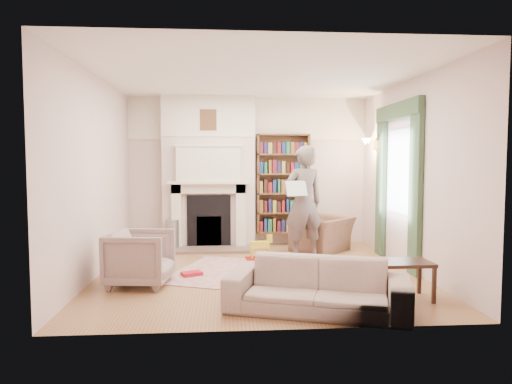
{
  "coord_description": "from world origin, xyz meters",
  "views": [
    {
      "loc": [
        -0.49,
        -6.48,
        1.62
      ],
      "look_at": [
        0.0,
        0.25,
        1.15
      ],
      "focal_mm": 32.0,
      "sensor_mm": 36.0,
      "label": 1
    }
  ],
  "objects": [
    {
      "name": "wall_back",
      "position": [
        0.0,
        2.25,
        1.4
      ],
      "size": [
        4.5,
        0.0,
        4.5
      ],
      "primitive_type": "plane",
      "rotation": [
        1.57,
        0.0,
        0.0
      ],
      "color": "beige",
      "rests_on": "floor"
    },
    {
      "name": "wall_front",
      "position": [
        0.0,
        -2.25,
        1.4
      ],
      "size": [
        4.5,
        0.0,
        4.5
      ],
      "primitive_type": "plane",
      "rotation": [
        -1.57,
        0.0,
        0.0
      ],
      "color": "beige",
      "rests_on": "floor"
    },
    {
      "name": "curtain_right",
      "position": [
        2.2,
        1.1,
        1.2
      ],
      "size": [
        0.07,
        0.32,
        2.4
      ],
      "primitive_type": "cube",
      "color": "#2A422C",
      "rests_on": "floor"
    },
    {
      "name": "comic_annuals",
      "position": [
        0.27,
        -0.34,
        0.02
      ],
      "size": [
        0.81,
        0.6,
        0.02
      ],
      "color": "red",
      "rests_on": "rug"
    },
    {
      "name": "man_reading",
      "position": [
        0.82,
        0.83,
        0.93
      ],
      "size": [
        0.78,
        0.63,
        1.86
      ],
      "primitive_type": "imported",
      "rotation": [
        0.0,
        0.0,
        3.45
      ],
      "color": "#584B46",
      "rests_on": "floor"
    },
    {
      "name": "curtain_left",
      "position": [
        2.2,
        -0.3,
        1.2
      ],
      "size": [
        0.07,
        0.32,
        2.4
      ],
      "primitive_type": "cube",
      "color": "#2A422C",
      "rests_on": "floor"
    },
    {
      "name": "game_box_lid",
      "position": [
        -0.93,
        -0.15,
        0.04
      ],
      "size": [
        0.33,
        0.28,
        0.05
      ],
      "primitive_type": "cube",
      "rotation": [
        0.0,
        0.0,
        0.43
      ],
      "color": "red",
      "rests_on": "rug"
    },
    {
      "name": "wall_left",
      "position": [
        -2.25,
        0.0,
        1.4
      ],
      "size": [
        0.0,
        4.5,
        4.5
      ],
      "primitive_type": "plane",
      "rotation": [
        1.57,
        0.0,
        1.57
      ],
      "color": "beige",
      "rests_on": "floor"
    },
    {
      "name": "rug",
      "position": [
        0.0,
        -0.11,
        0.01
      ],
      "size": [
        2.82,
        2.49,
        0.01
      ],
      "primitive_type": "cube",
      "rotation": [
        0.0,
        0.0,
        -0.35
      ],
      "color": "#C7B396",
      "rests_on": "floor"
    },
    {
      "name": "coffee_table",
      "position": [
        1.57,
        -1.38,
        0.23
      ],
      "size": [
        0.7,
        0.45,
        0.45
      ],
      "primitive_type": null,
      "rotation": [
        0.0,
        0.0,
        0.0
      ],
      "color": "black",
      "rests_on": "floor"
    },
    {
      "name": "paraffin_heater",
      "position": [
        -1.4,
        1.79,
        0.28
      ],
      "size": [
        0.31,
        0.31,
        0.55
      ],
      "primitive_type": "cylinder",
      "rotation": [
        0.0,
        0.0,
        -0.39
      ],
      "color": "#95969B",
      "rests_on": "floor"
    },
    {
      "name": "bookcase",
      "position": [
        0.65,
        2.12,
        1.18
      ],
      "size": [
        1.0,
        0.24,
        1.85
      ],
      "primitive_type": "cube",
      "color": "brown",
      "rests_on": "floor"
    },
    {
      "name": "rocking_horse",
      "position": [
        0.11,
        0.82,
        0.2
      ],
      "size": [
        0.48,
        0.23,
        0.41
      ],
      "primitive_type": null,
      "rotation": [
        0.0,
        0.0,
        0.1
      ],
      "color": "gold",
      "rests_on": "rug"
    },
    {
      "name": "pelmet",
      "position": [
        2.19,
        0.4,
        2.38
      ],
      "size": [
        0.09,
        1.7,
        0.24
      ],
      "primitive_type": "cube",
      "color": "#2A422C",
      "rests_on": "wall_right"
    },
    {
      "name": "armchair_reading",
      "position": [
        1.27,
        1.43,
        0.31
      ],
      "size": [
        1.27,
        1.26,
        0.62
      ],
      "primitive_type": "imported",
      "rotation": [
        0.0,
        0.0,
        3.9
      ],
      "color": "brown",
      "rests_on": "floor"
    },
    {
      "name": "board_game",
      "position": [
        -0.22,
        -0.37,
        0.03
      ],
      "size": [
        0.44,
        0.44,
        0.03
      ],
      "primitive_type": "cube",
      "rotation": [
        0.0,
        0.0,
        0.44
      ],
      "color": "#C0CA47",
      "rests_on": "rug"
    },
    {
      "name": "armchair_left",
      "position": [
        -1.56,
        -0.56,
        0.36
      ],
      "size": [
        0.87,
        0.85,
        0.71
      ],
      "primitive_type": "imported",
      "rotation": [
        0.0,
        0.0,
        1.45
      ],
      "color": "#AEA490",
      "rests_on": "floor"
    },
    {
      "name": "ceiling",
      "position": [
        0.0,
        0.0,
        2.8
      ],
      "size": [
        4.5,
        4.5,
        0.0
      ],
      "primitive_type": "plane",
      "rotation": [
        3.14,
        0.0,
        0.0
      ],
      "color": "white",
      "rests_on": "wall_back"
    },
    {
      "name": "wall_sconce",
      "position": [
        2.03,
        1.5,
        1.9
      ],
      "size": [
        0.2,
        0.24,
        0.24
      ],
      "primitive_type": null,
      "color": "gold",
      "rests_on": "wall_right"
    },
    {
      "name": "window",
      "position": [
        2.23,
        0.4,
        1.45
      ],
      "size": [
        0.02,
        0.9,
        1.3
      ],
      "primitive_type": "cube",
      "color": "silver",
      "rests_on": "wall_right"
    },
    {
      "name": "sofa",
      "position": [
        0.51,
        -1.76,
        0.28
      ],
      "size": [
        2.06,
        1.31,
        0.56
      ],
      "primitive_type": "imported",
      "rotation": [
        0.0,
        0.0,
        -0.32
      ],
      "color": "#C1B69F",
      "rests_on": "floor"
    },
    {
      "name": "wall_right",
      "position": [
        2.25,
        0.0,
        1.4
      ],
      "size": [
        0.0,
        4.5,
        4.5
      ],
      "primitive_type": "plane",
      "rotation": [
        1.57,
        0.0,
        -1.57
      ],
      "color": "beige",
      "rests_on": "floor"
    },
    {
      "name": "newspaper",
      "position": [
        0.67,
        0.63,
        1.18
      ],
      "size": [
        0.37,
        0.2,
        0.24
      ],
      "primitive_type": "cube",
      "rotation": [
        -0.35,
        0.0,
        0.31
      ],
      "color": "silver",
      "rests_on": "man_reading"
    },
    {
      "name": "fireplace",
      "position": [
        -0.75,
        2.05,
        1.39
      ],
      "size": [
        1.7,
        0.58,
        2.8
      ],
      "color": "beige",
      "rests_on": "floor"
    },
    {
      "name": "floor",
      "position": [
        0.0,
        0.0,
        0.0
      ],
      "size": [
        4.5,
        4.5,
        0.0
      ],
      "primitive_type": "plane",
      "color": "brown",
      "rests_on": "ground"
    }
  ]
}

